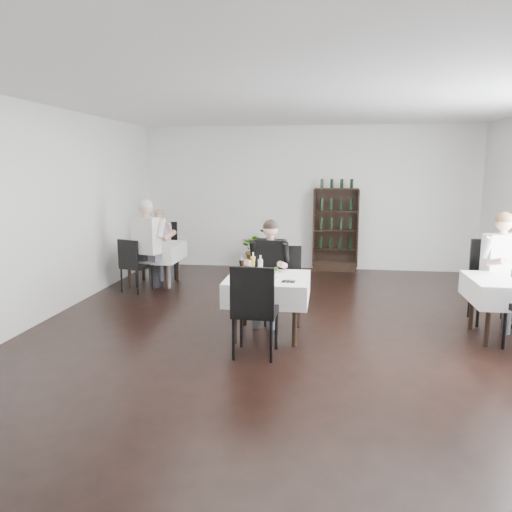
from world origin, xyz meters
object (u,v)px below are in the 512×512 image
Objects in this scene: wine_shelf at (335,231)px; diner_main at (269,264)px; main_table at (268,288)px; potted_tree at (260,249)px.

wine_shelf is 3.90m from diner_main.
wine_shelf is 4.41m from main_table.
wine_shelf is 1.22× the size of diner_main.
wine_shelf reaches higher than main_table.
main_table is at bearing -84.66° from diner_main.
wine_shelf is 1.70× the size of main_table.
wine_shelf is at bearing 78.22° from main_table.
diner_main is at bearing -104.11° from wine_shelf.
potted_tree is 0.63× the size of diner_main.
potted_tree is (-0.67, 4.14, -0.17)m from main_table.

